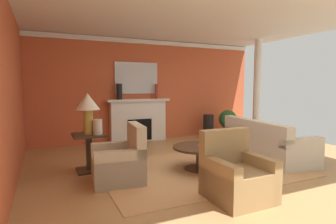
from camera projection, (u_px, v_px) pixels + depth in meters
The scene contains 21 objects.
ground_plane at pixel (204, 167), 5.34m from camera, with size 8.43×8.43×0.00m, color tan.
wall_fireplace at pixel (147, 90), 8.05m from camera, with size 7.09×0.12×2.91m, color #C65633.
wall_window at pixel (7, 94), 4.10m from camera, with size 0.12×6.79×2.91m, color #C65633.
ceiling_panel at pixel (198, 16), 5.33m from camera, with size 7.09×6.79×0.06m, color white.
crown_moulding at pixel (148, 42), 7.85m from camera, with size 7.09×0.08×0.12m, color white.
area_rug at pixel (199, 169), 5.20m from camera, with size 3.64×2.55×0.01m, color tan.
fireplace at pixel (138, 121), 7.80m from camera, with size 1.80×0.35×1.21m.
mantel_mirror at pixel (136, 78), 7.79m from camera, with size 1.26×0.04×0.88m, color silver.
sofa at pixel (266, 145), 5.98m from camera, with size 1.12×2.18×0.85m.
armchair_near_window at pixel (120, 163), 4.53m from camera, with size 0.88×0.88×0.95m.
armchair_facing_fireplace at pixel (236, 177), 3.84m from camera, with size 0.81×0.81×0.95m.
coffee_table at pixel (199, 152), 5.17m from camera, with size 1.00×1.00×0.45m.
side_table at pixel (89, 150), 5.07m from camera, with size 0.56×0.56×0.70m.
table_lamp at pixel (88, 106), 4.99m from camera, with size 0.44×0.44×0.75m.
vase_mantel_left at pixel (119, 92), 7.44m from camera, with size 0.16×0.16×0.43m, color black.
vase_on_side_table at pixel (98, 127), 4.98m from camera, with size 0.16×0.16×0.28m, color beige.
vase_tall_corner at pixel (208, 126), 8.45m from camera, with size 0.32×0.32×0.70m, color black.
vase_mantel_right at pixel (157, 91), 7.90m from camera, with size 0.11×0.11×0.42m, color #9E3328.
book_red_cover at pixel (206, 146), 5.12m from camera, with size 0.25×0.18×0.04m, color tan.
potted_plant at pixel (228, 121), 8.53m from camera, with size 0.56×0.56×0.83m.
column_white at pixel (257, 90), 7.99m from camera, with size 0.20×0.20×2.91m, color white.
Camera 1 is at (-2.83, -4.44, 1.58)m, focal length 29.31 mm.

